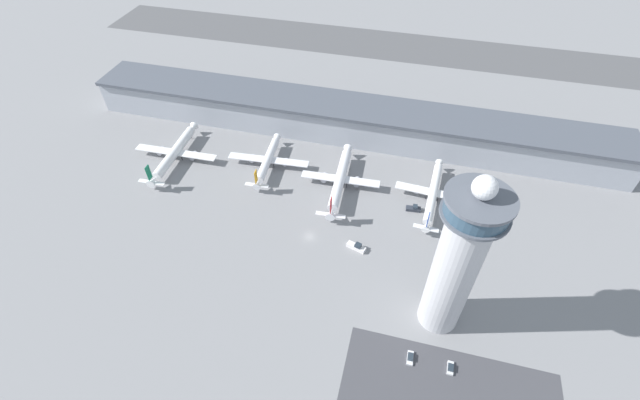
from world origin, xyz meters
name	(u,v)px	position (x,y,z in m)	size (l,w,h in m)	color
ground_plane	(309,237)	(0.00, 0.00, 0.00)	(1000.00, 1000.00, 0.00)	gray
terminal_building	(347,119)	(0.00, 70.00, 8.82)	(258.60, 25.00, 17.44)	#A3A8B2
runway_strip	(378,44)	(0.00, 175.70, 0.00)	(387.90, 44.00, 0.01)	#515154
control_tower	(457,261)	(50.72, -23.17, 30.68)	(18.00, 18.00, 62.56)	#BCBCC1
airplane_gate_alpha	(174,153)	(-73.55, 30.31, 4.14)	(39.74, 44.73, 13.24)	white
airplane_gate_bravo	(268,160)	(-29.67, 36.10, 4.05)	(37.68, 37.13, 11.98)	white
airplane_gate_charlie	(340,179)	(5.32, 30.92, 4.47)	(34.68, 45.87, 13.66)	white
airplane_gate_delta	(433,193)	(45.07, 32.37, 4.32)	(32.20, 43.45, 11.82)	white
service_truck_catering	(356,247)	(19.01, -1.31, 1.04)	(7.86, 4.45, 2.99)	black
service_truck_fuel	(414,209)	(38.23, 24.68, 0.95)	(6.30, 2.90, 2.74)	black
car_white_wagon	(450,368)	(55.73, -40.27, 0.54)	(1.99, 4.39, 1.40)	black
car_green_van	(410,358)	(43.50, -40.07, 0.54)	(1.90, 4.62, 1.39)	black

